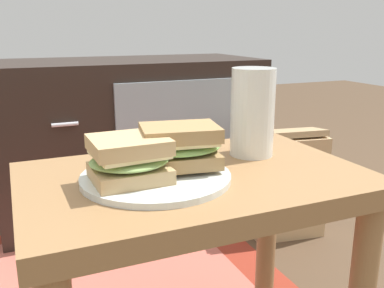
{
  "coord_description": "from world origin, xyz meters",
  "views": [
    {
      "loc": [
        -0.27,
        -0.61,
        0.69
      ],
      "look_at": [
        -0.0,
        0.0,
        0.51
      ],
      "focal_mm": 40.22,
      "sensor_mm": 36.0,
      "label": 1
    }
  ],
  "objects_px": {
    "plate": "(156,177)",
    "beer_glass": "(252,114)",
    "sandwich_back": "(180,146)",
    "sandwich_front": "(129,159)",
    "paper_bag": "(287,183)",
    "tv_cabinet": "(131,136)"
  },
  "relations": [
    {
      "from": "plate",
      "to": "beer_glass",
      "type": "bearing_deg",
      "value": 16.97
    },
    {
      "from": "sandwich_back",
      "to": "beer_glass",
      "type": "height_order",
      "value": "beer_glass"
    },
    {
      "from": "sandwich_front",
      "to": "paper_bag",
      "type": "xyz_separation_m",
      "value": [
        0.68,
        0.54,
        -0.32
      ]
    },
    {
      "from": "tv_cabinet",
      "to": "paper_bag",
      "type": "height_order",
      "value": "tv_cabinet"
    },
    {
      "from": "plate",
      "to": "paper_bag",
      "type": "relative_size",
      "value": 0.63
    },
    {
      "from": "plate",
      "to": "sandwich_back",
      "type": "distance_m",
      "value": 0.06
    },
    {
      "from": "beer_glass",
      "to": "tv_cabinet",
      "type": "bearing_deg",
      "value": 89.65
    },
    {
      "from": "tv_cabinet",
      "to": "beer_glass",
      "type": "height_order",
      "value": "beer_glass"
    },
    {
      "from": "sandwich_front",
      "to": "sandwich_back",
      "type": "relative_size",
      "value": 0.85
    },
    {
      "from": "tv_cabinet",
      "to": "paper_bag",
      "type": "relative_size",
      "value": 2.57
    },
    {
      "from": "tv_cabinet",
      "to": "sandwich_front",
      "type": "bearing_deg",
      "value": -105.11
    },
    {
      "from": "tv_cabinet",
      "to": "plate",
      "type": "height_order",
      "value": "tv_cabinet"
    },
    {
      "from": "sandwich_back",
      "to": "plate",
      "type": "bearing_deg",
      "value": -168.07
    },
    {
      "from": "plate",
      "to": "beer_glass",
      "type": "height_order",
      "value": "beer_glass"
    },
    {
      "from": "beer_glass",
      "to": "paper_bag",
      "type": "bearing_deg",
      "value": 47.25
    },
    {
      "from": "sandwich_front",
      "to": "beer_glass",
      "type": "height_order",
      "value": "beer_glass"
    },
    {
      "from": "sandwich_back",
      "to": "beer_glass",
      "type": "xyz_separation_m",
      "value": [
        0.17,
        0.06,
        0.03
      ]
    },
    {
      "from": "tv_cabinet",
      "to": "beer_glass",
      "type": "relative_size",
      "value": 5.93
    },
    {
      "from": "plate",
      "to": "paper_bag",
      "type": "distance_m",
      "value": 0.87
    },
    {
      "from": "plate",
      "to": "sandwich_back",
      "type": "bearing_deg",
      "value": 11.93
    },
    {
      "from": "tv_cabinet",
      "to": "sandwich_front",
      "type": "height_order",
      "value": "tv_cabinet"
    },
    {
      "from": "sandwich_front",
      "to": "beer_glass",
      "type": "distance_m",
      "value": 0.27
    }
  ]
}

